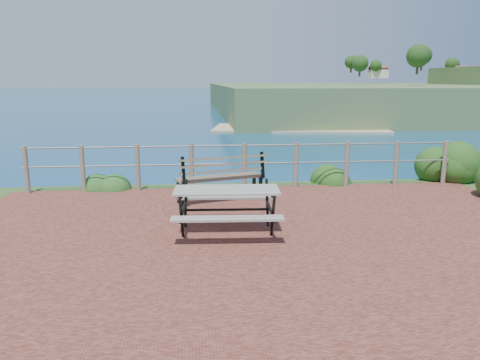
{
  "coord_description": "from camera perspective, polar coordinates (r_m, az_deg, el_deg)",
  "views": [
    {
      "loc": [
        -1.09,
        -6.65,
        2.37
      ],
      "look_at": [
        -0.35,
        0.83,
        0.75
      ],
      "focal_mm": 35.0,
      "sensor_mm": 36.0,
      "label": 1
    }
  ],
  "objects": [
    {
      "name": "picnic_table",
      "position": [
        7.32,
        -1.61,
        -3.12
      ],
      "size": [
        1.66,
        1.41,
        0.69
      ],
      "rotation": [
        0.0,
        0.0,
        -0.06
      ],
      "color": "gray",
      "rests_on": "ground"
    },
    {
      "name": "shrub_lip_east",
      "position": [
        11.23,
        11.02,
        -0.25
      ],
      "size": [
        0.81,
        0.81,
        0.57
      ],
      "primitive_type": "ellipsoid",
      "color": "#144114",
      "rests_on": "ground"
    },
    {
      "name": "ocean",
      "position": [
        206.67,
        -5.45,
        11.45
      ],
      "size": [
        1200.0,
        1200.0,
        0.0
      ],
      "primitive_type": "plane",
      "color": "#15687E",
      "rests_on": "ground"
    },
    {
      "name": "ground",
      "position": [
        7.15,
        3.45,
        -7.23
      ],
      "size": [
        10.0,
        7.0,
        0.12
      ],
      "primitive_type": "cube",
      "color": "brown",
      "rests_on": "ground"
    },
    {
      "name": "shrub_right_edge",
      "position": [
        12.21,
        24.27,
        -0.12
      ],
      "size": [
        1.12,
        1.12,
        1.59
      ],
      "primitive_type": "ellipsoid",
      "color": "#144114",
      "rests_on": "ground"
    },
    {
      "name": "safety_railing",
      "position": [
        10.22,
        0.55,
        2.04
      ],
      "size": [
        9.4,
        0.1,
        1.0
      ],
      "color": "#6B5B4C",
      "rests_on": "ground"
    },
    {
      "name": "park_bench",
      "position": [
        9.11,
        -2.46,
        1.2
      ],
      "size": [
        1.78,
        0.9,
        0.97
      ],
      "rotation": [
        0.0,
        0.0,
        0.29
      ],
      "color": "brown",
      "rests_on": "ground"
    },
    {
      "name": "shrub_lip_west",
      "position": [
        10.92,
        -15.91,
        -0.85
      ],
      "size": [
        0.82,
        0.82,
        0.58
      ],
      "primitive_type": "ellipsoid",
      "color": "#1E511E",
      "rests_on": "ground"
    }
  ]
}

